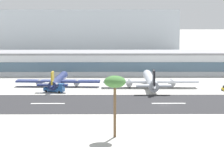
# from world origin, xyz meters

# --- Properties ---
(ground_plane) EXTENTS (1400.00, 1400.00, 0.00)m
(ground_plane) POSITION_xyz_m (0.00, 0.00, 0.00)
(ground_plane) COLOR #B2AFA8
(runway_strip) EXTENTS (800.00, 36.65, 0.08)m
(runway_strip) POSITION_xyz_m (0.00, 3.08, 0.04)
(runway_strip) COLOR #262628
(runway_strip) RESTS_ON ground_plane
(runway_centreline_dash_3) EXTENTS (12.00, 1.20, 0.01)m
(runway_centreline_dash_3) POSITION_xyz_m (-40.92, 3.08, 0.09)
(runway_centreline_dash_3) COLOR white
(runway_centreline_dash_3) RESTS_ON runway_strip
(runway_centreline_dash_4) EXTENTS (12.00, 1.20, 0.01)m
(runway_centreline_dash_4) POSITION_xyz_m (1.91, 3.08, 0.09)
(runway_centreline_dash_4) COLOR white
(runway_centreline_dash_4) RESTS_ON runway_strip
(terminal_building) EXTENTS (176.43, 24.06, 11.57)m
(terminal_building) POSITION_xyz_m (-18.76, 87.95, 5.79)
(terminal_building) COLOR silver
(terminal_building) RESTS_ON ground_plane
(distant_hotel_block) EXTENTS (138.14, 37.54, 33.58)m
(distant_hotel_block) POSITION_xyz_m (-34.33, 224.69, 16.79)
(distant_hotel_block) COLOR #A8B2BC
(distant_hotel_block) RESTS_ON ground_plane
(airliner_gold_tail_gate_0) EXTENTS (36.48, 40.49, 8.45)m
(airliner_gold_tail_gate_0) POSITION_xyz_m (-41.16, 42.15, 2.69)
(airliner_gold_tail_gate_0) COLOR navy
(airliner_gold_tail_gate_0) RESTS_ON ground_plane
(airliner_black_tail_gate_1) EXTENTS (40.48, 46.25, 9.65)m
(airliner_black_tail_gate_1) POSITION_xyz_m (-1.51, 38.76, 3.07)
(airliner_black_tail_gate_1) COLOR silver
(airliner_black_tail_gate_1) RESTS_ON ground_plane
(service_fuel_truck_0) EXTENTS (8.86, 5.56, 3.95)m
(service_fuel_truck_0) POSITION_xyz_m (-41.32, 27.95, 2.03)
(service_fuel_truck_0) COLOR #23569E
(service_fuel_truck_0) RESTS_ON ground_plane
(palm_tree_0) EXTENTS (5.66, 5.66, 16.13)m
(palm_tree_0) POSITION_xyz_m (-17.87, -44.03, 14.05)
(palm_tree_0) COLOR brown
(palm_tree_0) RESTS_ON ground_plane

